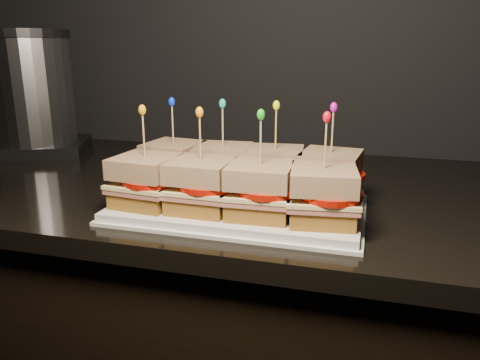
# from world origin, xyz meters

# --- Properties ---
(granite_slab) EXTENTS (2.26, 0.69, 0.03)m
(granite_slab) POSITION_xyz_m (0.56, 1.67, 0.89)
(granite_slab) COLOR black
(granite_slab) RESTS_ON cabinet
(platter) EXTENTS (0.40, 0.25, 0.02)m
(platter) POSITION_xyz_m (0.45, 1.50, 0.92)
(platter) COLOR white
(platter) RESTS_ON granite_slab
(platter_rim) EXTENTS (0.41, 0.26, 0.01)m
(platter_rim) POSITION_xyz_m (0.45, 1.50, 0.91)
(platter_rim) COLOR white
(platter_rim) RESTS_ON granite_slab
(sandwich_0_bread_bot) EXTENTS (0.10, 0.10, 0.03)m
(sandwich_0_bread_bot) POSITION_xyz_m (0.31, 1.56, 0.94)
(sandwich_0_bread_bot) COLOR brown
(sandwich_0_bread_bot) RESTS_ON platter
(sandwich_0_ham) EXTENTS (0.11, 0.11, 0.01)m
(sandwich_0_ham) POSITION_xyz_m (0.31, 1.56, 0.96)
(sandwich_0_ham) COLOR #BA5C52
(sandwich_0_ham) RESTS_ON sandwich_0_bread_bot
(sandwich_0_cheese) EXTENTS (0.12, 0.11, 0.01)m
(sandwich_0_cheese) POSITION_xyz_m (0.31, 1.56, 0.97)
(sandwich_0_cheese) COLOR #FFEA9B
(sandwich_0_cheese) RESTS_ON sandwich_0_ham
(sandwich_0_tomato) EXTENTS (0.09, 0.09, 0.01)m
(sandwich_0_tomato) POSITION_xyz_m (0.32, 1.55, 0.97)
(sandwich_0_tomato) COLOR #BC1407
(sandwich_0_tomato) RESTS_ON sandwich_0_cheese
(sandwich_0_bread_top) EXTENTS (0.11, 0.11, 0.03)m
(sandwich_0_bread_top) POSITION_xyz_m (0.31, 1.56, 0.99)
(sandwich_0_bread_top) COLOR #612E13
(sandwich_0_bread_top) RESTS_ON sandwich_0_tomato
(sandwich_0_pick) EXTENTS (0.00, 0.00, 0.09)m
(sandwich_0_pick) POSITION_xyz_m (0.31, 1.56, 1.04)
(sandwich_0_pick) COLOR tan
(sandwich_0_pick) RESTS_ON sandwich_0_bread_top
(sandwich_0_frill) EXTENTS (0.01, 0.01, 0.02)m
(sandwich_0_frill) POSITION_xyz_m (0.31, 1.56, 1.09)
(sandwich_0_frill) COLOR #0F2ADB
(sandwich_0_frill) RESTS_ON sandwich_0_pick
(sandwich_1_bread_bot) EXTENTS (0.10, 0.10, 0.03)m
(sandwich_1_bread_bot) POSITION_xyz_m (0.40, 1.56, 0.94)
(sandwich_1_bread_bot) COLOR brown
(sandwich_1_bread_bot) RESTS_ON platter
(sandwich_1_ham) EXTENTS (0.11, 0.11, 0.01)m
(sandwich_1_ham) POSITION_xyz_m (0.40, 1.56, 0.96)
(sandwich_1_ham) COLOR #BA5C52
(sandwich_1_ham) RESTS_ON sandwich_1_bread_bot
(sandwich_1_cheese) EXTENTS (0.11, 0.11, 0.01)m
(sandwich_1_cheese) POSITION_xyz_m (0.40, 1.56, 0.97)
(sandwich_1_cheese) COLOR #FFEA9B
(sandwich_1_cheese) RESTS_ON sandwich_1_ham
(sandwich_1_tomato) EXTENTS (0.09, 0.09, 0.01)m
(sandwich_1_tomato) POSITION_xyz_m (0.41, 1.55, 0.97)
(sandwich_1_tomato) COLOR #BC1407
(sandwich_1_tomato) RESTS_ON sandwich_1_cheese
(sandwich_1_bread_top) EXTENTS (0.10, 0.10, 0.03)m
(sandwich_1_bread_top) POSITION_xyz_m (0.40, 1.56, 0.99)
(sandwich_1_bread_top) COLOR #612E13
(sandwich_1_bread_top) RESTS_ON sandwich_1_tomato
(sandwich_1_pick) EXTENTS (0.00, 0.00, 0.09)m
(sandwich_1_pick) POSITION_xyz_m (0.40, 1.56, 1.04)
(sandwich_1_pick) COLOR tan
(sandwich_1_pick) RESTS_ON sandwich_1_bread_top
(sandwich_1_frill) EXTENTS (0.01, 0.01, 0.02)m
(sandwich_1_frill) POSITION_xyz_m (0.40, 1.56, 1.09)
(sandwich_1_frill) COLOR #0EBEAC
(sandwich_1_frill) RESTS_ON sandwich_1_pick
(sandwich_2_bread_bot) EXTENTS (0.10, 0.10, 0.03)m
(sandwich_2_bread_bot) POSITION_xyz_m (0.50, 1.56, 0.94)
(sandwich_2_bread_bot) COLOR brown
(sandwich_2_bread_bot) RESTS_ON platter
(sandwich_2_ham) EXTENTS (0.11, 0.11, 0.01)m
(sandwich_2_ham) POSITION_xyz_m (0.50, 1.56, 0.96)
(sandwich_2_ham) COLOR #BA5C52
(sandwich_2_ham) RESTS_ON sandwich_2_bread_bot
(sandwich_2_cheese) EXTENTS (0.11, 0.11, 0.01)m
(sandwich_2_cheese) POSITION_xyz_m (0.50, 1.56, 0.97)
(sandwich_2_cheese) COLOR #FFEA9B
(sandwich_2_cheese) RESTS_ON sandwich_2_ham
(sandwich_2_tomato) EXTENTS (0.09, 0.09, 0.01)m
(sandwich_2_tomato) POSITION_xyz_m (0.51, 1.55, 0.97)
(sandwich_2_tomato) COLOR #BC1407
(sandwich_2_tomato) RESTS_ON sandwich_2_cheese
(sandwich_2_bread_top) EXTENTS (0.10, 0.10, 0.03)m
(sandwich_2_bread_top) POSITION_xyz_m (0.50, 1.56, 0.99)
(sandwich_2_bread_top) COLOR #612E13
(sandwich_2_bread_top) RESTS_ON sandwich_2_tomato
(sandwich_2_pick) EXTENTS (0.00, 0.00, 0.09)m
(sandwich_2_pick) POSITION_xyz_m (0.50, 1.56, 1.04)
(sandwich_2_pick) COLOR tan
(sandwich_2_pick) RESTS_ON sandwich_2_bread_top
(sandwich_2_frill) EXTENTS (0.01, 0.01, 0.02)m
(sandwich_2_frill) POSITION_xyz_m (0.50, 1.56, 1.09)
(sandwich_2_frill) COLOR #F8F310
(sandwich_2_frill) RESTS_ON sandwich_2_pick
(sandwich_3_bread_bot) EXTENTS (0.10, 0.10, 0.03)m
(sandwich_3_bread_bot) POSITION_xyz_m (0.59, 1.56, 0.94)
(sandwich_3_bread_bot) COLOR brown
(sandwich_3_bread_bot) RESTS_ON platter
(sandwich_3_ham) EXTENTS (0.11, 0.11, 0.01)m
(sandwich_3_ham) POSITION_xyz_m (0.59, 1.56, 0.96)
(sandwich_3_ham) COLOR #BA5C52
(sandwich_3_ham) RESTS_ON sandwich_3_bread_bot
(sandwich_3_cheese) EXTENTS (0.12, 0.11, 0.01)m
(sandwich_3_cheese) POSITION_xyz_m (0.59, 1.56, 0.97)
(sandwich_3_cheese) COLOR #FFEA9B
(sandwich_3_cheese) RESTS_ON sandwich_3_ham
(sandwich_3_tomato) EXTENTS (0.09, 0.09, 0.01)m
(sandwich_3_tomato) POSITION_xyz_m (0.61, 1.55, 0.97)
(sandwich_3_tomato) COLOR #BC1407
(sandwich_3_tomato) RESTS_ON sandwich_3_cheese
(sandwich_3_bread_top) EXTENTS (0.11, 0.11, 0.03)m
(sandwich_3_bread_top) POSITION_xyz_m (0.59, 1.56, 0.99)
(sandwich_3_bread_top) COLOR #612E13
(sandwich_3_bread_top) RESTS_ON sandwich_3_tomato
(sandwich_3_pick) EXTENTS (0.00, 0.00, 0.09)m
(sandwich_3_pick) POSITION_xyz_m (0.59, 1.56, 1.04)
(sandwich_3_pick) COLOR tan
(sandwich_3_pick) RESTS_ON sandwich_3_bread_top
(sandwich_3_frill) EXTENTS (0.01, 0.01, 0.02)m
(sandwich_3_frill) POSITION_xyz_m (0.59, 1.56, 1.09)
(sandwich_3_frill) COLOR #CD11AB
(sandwich_3_frill) RESTS_ON sandwich_3_pick
(sandwich_4_bread_bot) EXTENTS (0.10, 0.10, 0.03)m
(sandwich_4_bread_bot) POSITION_xyz_m (0.31, 1.44, 0.94)
(sandwich_4_bread_bot) COLOR brown
(sandwich_4_bread_bot) RESTS_ON platter
(sandwich_4_ham) EXTENTS (0.11, 0.11, 0.01)m
(sandwich_4_ham) POSITION_xyz_m (0.31, 1.44, 0.96)
(sandwich_4_ham) COLOR #BA5C52
(sandwich_4_ham) RESTS_ON sandwich_4_bread_bot
(sandwich_4_cheese) EXTENTS (0.11, 0.11, 0.01)m
(sandwich_4_cheese) POSITION_xyz_m (0.31, 1.44, 0.97)
(sandwich_4_cheese) COLOR #FFEA9B
(sandwich_4_cheese) RESTS_ON sandwich_4_ham
(sandwich_4_tomato) EXTENTS (0.09, 0.09, 0.01)m
(sandwich_4_tomato) POSITION_xyz_m (0.32, 1.44, 0.97)
(sandwich_4_tomato) COLOR #BC1407
(sandwich_4_tomato) RESTS_ON sandwich_4_cheese
(sandwich_4_bread_top) EXTENTS (0.10, 0.10, 0.03)m
(sandwich_4_bread_top) POSITION_xyz_m (0.31, 1.44, 0.99)
(sandwich_4_bread_top) COLOR #612E13
(sandwich_4_bread_top) RESTS_ON sandwich_4_tomato
(sandwich_4_pick) EXTENTS (0.00, 0.00, 0.09)m
(sandwich_4_pick) POSITION_xyz_m (0.31, 1.44, 1.04)
(sandwich_4_pick) COLOR tan
(sandwich_4_pick) RESTS_ON sandwich_4_bread_top
(sandwich_4_frill) EXTENTS (0.01, 0.01, 0.02)m
(sandwich_4_frill) POSITION_xyz_m (0.31, 1.44, 1.09)
(sandwich_4_frill) COLOR orange
(sandwich_4_frill) RESTS_ON sandwich_4_pick
(sandwich_5_bread_bot) EXTENTS (0.09, 0.09, 0.03)m
(sandwich_5_bread_bot) POSITION_xyz_m (0.40, 1.44, 0.94)
(sandwich_5_bread_bot) COLOR brown
(sandwich_5_bread_bot) RESTS_ON platter
(sandwich_5_ham) EXTENTS (0.10, 0.10, 0.01)m
(sandwich_5_ham) POSITION_xyz_m (0.40, 1.44, 0.96)
(sandwich_5_ham) COLOR #BA5C52
(sandwich_5_ham) RESTS_ON sandwich_5_bread_bot
(sandwich_5_cheese) EXTENTS (0.11, 0.10, 0.01)m
(sandwich_5_cheese) POSITION_xyz_m (0.40, 1.44, 0.97)
(sandwich_5_cheese) COLOR #FFEA9B
(sandwich_5_cheese) RESTS_ON sandwich_5_ham
(sandwich_5_tomato) EXTENTS (0.09, 0.09, 0.01)m
(sandwich_5_tomato) POSITION_xyz_m (0.41, 1.44, 0.97)
(sandwich_5_tomato) COLOR #BC1407
(sandwich_5_tomato) RESTS_ON sandwich_5_cheese
(sandwich_5_bread_top) EXTENTS (0.10, 0.10, 0.03)m
(sandwich_5_bread_top) POSITION_xyz_m (0.40, 1.44, 0.99)
(sandwich_5_bread_top) COLOR #612E13
(sandwich_5_bread_top) RESTS_ON sandwich_5_tomato
(sandwich_5_pick) EXTENTS (0.00, 0.00, 0.09)m
(sandwich_5_pick) POSITION_xyz_m (0.40, 1.44, 1.04)
(sandwich_5_pick) COLOR tan
(sandwich_5_pick) RESTS_ON sandwich_5_bread_top
(sandwich_5_frill) EXTENTS (0.01, 0.01, 0.02)m
(sandwich_5_frill) POSITION_xyz_m (0.40, 1.44, 1.09)
(sandwich_5_frill) COLOR #FEA118
(sandwich_5_frill) RESTS_ON sandwich_5_pick
(sandwich_6_bread_bot) EXTENTS (0.10, 0.10, 0.03)m
(sandwich_6_bread_bot) POSITION_xyz_m (0.50, 1.44, 0.94)
(sandwich_6_bread_bot) COLOR brown
(sandwich_6_bread_bot) RESTS_ON platter
(sandwich_6_ham) EXTENTS (0.11, 0.10, 0.01)m
(sandwich_6_ham) POSITION_xyz_m (0.50, 1.44, 0.96)
(sandwich_6_ham) COLOR #BA5C52
(sandwich_6_ham) RESTS_ON sandwich_6_bread_bot
(sandwich_6_cheese) EXTENTS (0.11, 0.10, 0.01)m
(sandwich_6_cheese) POSITION_xyz_m (0.50, 1.44, 0.97)
(sandwich_6_cheese) COLOR #FFEA9B
(sandwich_6_cheese) RESTS_ON sandwich_6_ham
(sandwich_6_tomato) EXTENTS (0.09, 0.09, 0.01)m
(sandwich_6_tomato) POSITION_xyz_m (0.51, 1.44, 0.97)
(sandwich_6_tomato) COLOR #BC1407
(sandwich_6_tomato) RESTS_ON sandwich_6_cheese
(sandwich_6_bread_top) EXTENTS (0.10, 0.10, 0.03)m
(sandwich_6_bread_top) POSITION_xyz_m (0.50, 1.44, 0.99)
(sandwich_6_bread_top) COLOR #612E13
(sandwich_6_bread_top) RESTS_ON sandwich_6_tomato
(sandwich_6_pick) EXTENTS (0.00, 0.00, 0.09)m
(sandwich_6_pick) POSITION_xyz_m (0.50, 1.44, 1.04)
(sandwich_6_pick) COLOR tan
(sandwich_6_pick) RESTS_ON sandwich_6_bread_top
(sandwich_6_frill) EXTENTS (0.01, 0.01, 0.02)m
(sandwich_6_frill) POSITION_xyz_m (0.50, 1.44, 1.09)
(sandwich_6_frill) COLOR green
(sandwich_6_frill) RESTS_ON sandwich_6_pick
(sandwich_7_bread_bot) EXTENTS (0.10, 0.10, 0.03)m
(sandwich_7_bread_bot) POSITION_xyz_m (0.59, 1.44, 0.94)
(sandwich_7_bread_bot) COLOR brown
(sandwich_7_bread_bot) RESTS_ON platter
(sandwich_7_ham) EXTENTS (0.11, 0.11, 0.01)m
(sandwich_7_ham) POSITION_xyz_m (0.59, 1.44, 0.96)
(sandwich_7_ham) COLOR #BA5C52
(sandwich_7_ham) RESTS_ON sandwich_7_bread_bot
(sandwich_7_cheese) EXTENTS (0.12, 0.11, 0.01)m
(sandwich_7_cheese) POSITION_xyz_m (0.59, 1.44, 0.97)
(sandwich_7_cheese) COLOR #FFEA9B
(sandwich_7_cheese) RESTS_ON sandwich_7_ham
(sandwich_7_tomato) EXTENTS (0.09, 0.09, 0.01)m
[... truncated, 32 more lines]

